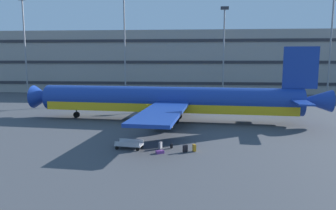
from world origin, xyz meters
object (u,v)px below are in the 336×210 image
Objects in this scene: airliner at (170,101)px; backpack_red at (171,146)px; suitcase_purple at (160,145)px; suitcase_orange at (185,148)px; baggage_cart at (129,144)px; suitcase_teal at (194,148)px; suitcase_large at (160,152)px.

airliner reaches higher than backpack_red.
suitcase_orange is at bearing -21.15° from suitcase_purple.
baggage_cart reaches higher than suitcase_orange.
suitcase_purple is at bearing -89.87° from airliner.
suitcase_teal is at bearing -10.99° from suitcase_purple.
backpack_red is (-1.37, 1.19, -0.12)m from suitcase_orange.
airliner is 46.13× the size of suitcase_purple.
suitcase_purple reaches higher than suitcase_large.
suitcase_large is (0.10, -1.46, -0.24)m from suitcase_purple.
baggage_cart is (-3.12, 1.30, 0.29)m from suitcase_large.
suitcase_orange is at bearing 12.91° from suitcase_large.
suitcase_large is 1.96m from backpack_red.
backpack_red is at bearing 13.89° from suitcase_purple.
airliner is 12.46× the size of baggage_cart.
airliner is 14.24m from backpack_red.
baggage_cart reaches higher than suitcase_large.
suitcase_orange is 0.23× the size of baggage_cart.
baggage_cart is at bearing -101.74° from airliner.
baggage_cart is at bearing 157.46° from suitcase_large.
airliner is 15.41m from suitcase_teal.
suitcase_teal is (3.29, -14.85, -2.47)m from airliner.
suitcase_purple is 1.03× the size of suitcase_teal.
airliner is 14.89m from baggage_cart.
suitcase_teal is 2.39m from backpack_red.
suitcase_purple is at bearing 94.02° from suitcase_large.
airliner reaches higher than suitcase_orange.
backpack_red is at bearing 139.00° from suitcase_orange.
airliner is 75.28× the size of backpack_red.
suitcase_teal reaches higher than suitcase_orange.
airliner reaches higher than baggage_cart.
suitcase_purple is 2.59m from suitcase_orange.
suitcase_purple reaches higher than backpack_red.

